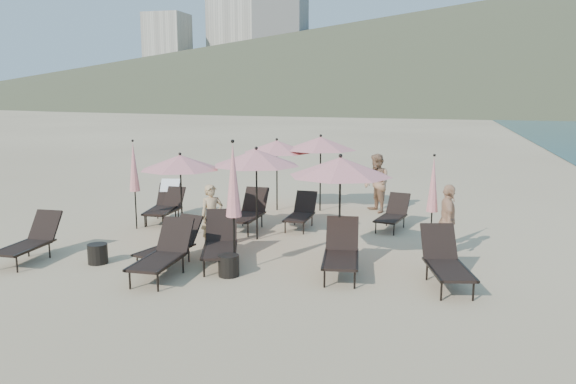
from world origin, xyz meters
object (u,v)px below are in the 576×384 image
(lounger_7, at_px, (167,207))
(umbrella_open_4, at_px, (321,143))
(side_table_1, at_px, (229,266))
(beachgoer_b, at_px, (377,183))
(lounger_0, at_px, (30,240))
(lounger_1, at_px, (171,243))
(umbrella_open_1, at_px, (256,158))
(beachgoer_a, at_px, (212,216))
(lounger_4, at_px, (341,251))
(lounger_3, at_px, (220,242))
(lounger_9, at_px, (301,212))
(umbrella_open_0, at_px, (180,162))
(umbrella_open_3, at_px, (277,147))
(lounger_10, at_px, (393,214))
(umbrella_closed_0, at_px, (233,181))
(beachgoer_c, at_px, (448,220))
(umbrella_open_2, at_px, (340,167))
(umbrella_closed_1, at_px, (433,185))
(side_table_0, at_px, (98,254))
(lounger_5, at_px, (446,260))
(lounger_2, at_px, (163,253))
(umbrella_closed_2, at_px, (134,167))
(lounger_6, at_px, (164,202))

(lounger_7, distance_m, umbrella_open_4, 5.06)
(side_table_1, height_order, beachgoer_b, beachgoer_b)
(lounger_0, distance_m, beachgoer_b, 9.91)
(lounger_0, height_order, lounger_1, lounger_0)
(umbrella_open_1, relative_size, beachgoer_a, 1.54)
(lounger_4, distance_m, umbrella_open_4, 6.53)
(lounger_3, distance_m, lounger_9, 3.84)
(lounger_7, bearing_deg, umbrella_open_0, -51.59)
(side_table_1, bearing_deg, umbrella_open_3, 97.89)
(lounger_1, bearing_deg, lounger_10, 59.79)
(umbrella_open_0, distance_m, side_table_1, 3.91)
(lounger_0, height_order, umbrella_closed_0, umbrella_closed_0)
(lounger_9, bearing_deg, beachgoer_c, -24.47)
(beachgoer_a, bearing_deg, lounger_9, 16.58)
(lounger_3, bearing_deg, umbrella_open_2, -1.95)
(umbrella_open_0, bearing_deg, umbrella_open_2, -15.17)
(umbrella_closed_1, bearing_deg, umbrella_open_0, -179.07)
(umbrella_open_3, xyz_separation_m, side_table_0, (-2.16, -6.49, -1.80))
(lounger_3, xyz_separation_m, lounger_4, (2.64, 0.00, -0.01))
(beachgoer_b, bearing_deg, beachgoer_a, -67.98)
(lounger_1, height_order, lounger_5, lounger_5)
(lounger_9, height_order, umbrella_open_2, umbrella_open_2)
(umbrella_open_3, bearing_deg, lounger_5, -49.15)
(lounger_3, xyz_separation_m, umbrella_open_2, (2.46, 0.77, 1.62))
(lounger_4, bearing_deg, umbrella_open_4, 97.91)
(lounger_0, height_order, umbrella_open_0, umbrella_open_0)
(lounger_4, xyz_separation_m, side_table_1, (-2.17, -0.72, -0.27))
(lounger_2, xyz_separation_m, lounger_5, (5.49, 0.96, -0.01))
(umbrella_open_2, relative_size, umbrella_open_3, 1.05)
(lounger_10, relative_size, umbrella_closed_2, 0.67)
(lounger_9, height_order, umbrella_open_4, umbrella_open_4)
(side_table_0, bearing_deg, beachgoer_b, 53.26)
(lounger_6, bearing_deg, lounger_3, -58.00)
(lounger_2, bearing_deg, lounger_3, 51.95)
(side_table_0, bearing_deg, lounger_6, 98.08)
(lounger_6, distance_m, beachgoer_a, 3.50)
(lounger_3, xyz_separation_m, beachgoer_b, (2.64, 6.34, 0.41))
(lounger_2, relative_size, umbrella_closed_1, 0.80)
(lounger_10, bearing_deg, beachgoer_b, 119.71)
(beachgoer_c, bearing_deg, umbrella_open_0, 84.45)
(lounger_4, xyz_separation_m, umbrella_open_0, (-4.48, 1.93, 1.45))
(lounger_0, height_order, lounger_9, lounger_0)
(lounger_6, distance_m, beachgoer_c, 8.10)
(lounger_3, bearing_deg, umbrella_closed_1, 5.71)
(lounger_3, height_order, umbrella_closed_2, umbrella_closed_2)
(umbrella_open_1, xyz_separation_m, beachgoer_c, (4.63, -0.23, -1.27))
(umbrella_closed_1, relative_size, beachgoer_b, 1.27)
(umbrella_open_4, height_order, side_table_0, umbrella_open_4)
(umbrella_open_2, distance_m, umbrella_closed_1, 2.35)
(umbrella_open_4, height_order, side_table_1, umbrella_open_4)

